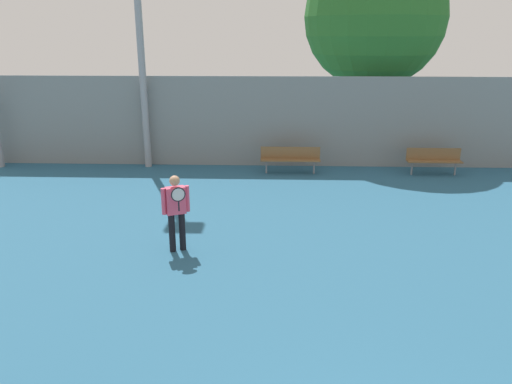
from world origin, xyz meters
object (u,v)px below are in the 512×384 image
object	(u,v)px
bench_courtside_near	(290,157)
bench_courtside_far	(434,158)
tennis_player	(176,208)
tree_green_tall	(375,17)

from	to	relation	value
bench_courtside_near	bench_courtside_far	xyz separation A→B (m)	(4.86, -0.00, -0.00)
bench_courtside_far	bench_courtside_near	bearing A→B (deg)	179.99
bench_courtside_near	bench_courtside_far	world-z (taller)	same
tennis_player	bench_courtside_near	bearing A→B (deg)	43.47
tennis_player	tree_green_tall	bearing A→B (deg)	35.96
tennis_player	tree_green_tall	world-z (taller)	tree_green_tall
bench_courtside_far	tennis_player	bearing A→B (deg)	-138.80
tree_green_tall	bench_courtside_far	bearing A→B (deg)	-67.98
bench_courtside_near	tree_green_tall	xyz separation A→B (m)	(3.28, 3.92, 4.62)
tennis_player	bench_courtside_far	xyz separation A→B (m)	(7.52, 6.58, -0.43)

